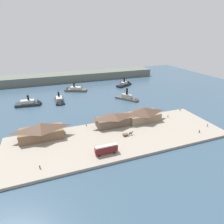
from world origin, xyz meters
name	(u,v)px	position (x,y,z in m)	size (l,w,h in m)	color
ground_plane	(105,120)	(0.00, 0.00, 0.00)	(320.00, 320.00, 0.00)	#385166
quay_promenade	(119,137)	(0.00, -22.00, 0.60)	(110.00, 36.00, 1.20)	#9E9384
seawall_edge	(107,122)	(0.00, -3.60, 0.50)	(110.00, 0.80, 1.00)	gray
ferry_shed_customs_shed	(41,131)	(-36.40, -10.41, 5.30)	(20.89, 10.01, 8.06)	brown
ferry_shed_west_terminal	(115,119)	(2.21, -9.93, 4.74)	(20.93, 8.78, 6.98)	brown
ferry_shed_central_terminal	(143,114)	(20.18, -10.21, 5.36)	(19.22, 10.41, 8.19)	#847056
street_tram	(106,149)	(-10.84, -33.74, 3.64)	(9.83, 2.54, 4.16)	maroon
horse_cart	(127,134)	(4.13, -22.98, 2.12)	(5.68, 1.66, 1.87)	brown
pedestrian_near_cart	(40,167)	(-37.81, -33.92, 1.95)	(0.40, 0.40, 1.63)	#232328
pedestrian_at_waters_edge	(168,116)	(36.54, -11.91, 1.96)	(0.41, 0.41, 1.66)	#3D4C42
pedestrian_walking_east	(207,125)	(50.04, -29.45, 1.97)	(0.42, 0.42, 1.69)	#6B5B4C
pedestrian_standing_center	(199,131)	(40.40, -33.47, 1.98)	(0.42, 0.42, 1.72)	#232328
pedestrian_by_tram	(180,110)	(50.43, -6.13, 2.01)	(0.44, 0.44, 1.77)	#3D4C42
mooring_post_center_west	(158,113)	(33.72, -5.04, 1.65)	(0.44, 0.44, 0.90)	black
mooring_post_center_east	(86,125)	(-13.11, -5.55, 1.65)	(0.44, 0.44, 0.90)	black
ferry_approaching_west	(125,84)	(43.67, 68.19, 1.47)	(19.37, 13.91, 9.67)	black
ferry_approaching_east	(129,98)	(29.13, 27.77, 1.48)	(16.24, 19.26, 10.81)	#514C47
ferry_outer_harbor	(60,101)	(-22.99, 40.94, 1.21)	(6.75, 18.71, 10.40)	#23282D
ferry_near_quay	(31,103)	(-43.03, 42.74, 1.44)	(18.96, 8.30, 9.98)	#23282D
ferry_moored_east	(73,90)	(-8.39, 67.36, 1.40)	(21.62, 13.82, 9.73)	#514C47
far_headland	(74,76)	(0.00, 110.00, 4.00)	(180.00, 24.00, 8.00)	#60665B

